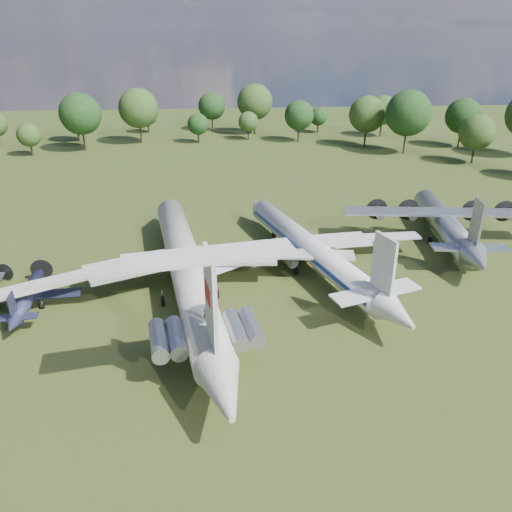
{
  "coord_description": "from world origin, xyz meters",
  "views": [
    {
      "loc": [
        1.92,
        -60.5,
        31.56
      ],
      "look_at": [
        6.25,
        -3.91,
        5.0
      ],
      "focal_mm": 35.0,
      "sensor_mm": 36.0,
      "label": 1
    }
  ],
  "objects_px": {
    "an12_transport": "(444,227)",
    "person_on_il62": "(206,314)",
    "tu104_jet": "(310,253)",
    "il62_airliner": "(187,273)",
    "small_prop_west": "(28,299)"
  },
  "relations": [
    {
      "from": "tu104_jet",
      "to": "person_on_il62",
      "type": "height_order",
      "value": "person_on_il62"
    },
    {
      "from": "il62_airliner",
      "to": "an12_transport",
      "type": "height_order",
      "value": "il62_airliner"
    },
    {
      "from": "il62_airliner",
      "to": "tu104_jet",
      "type": "height_order",
      "value": "il62_airliner"
    },
    {
      "from": "il62_airliner",
      "to": "small_prop_west",
      "type": "xyz_separation_m",
      "value": [
        -19.07,
        -2.25,
        -1.65
      ]
    },
    {
      "from": "il62_airliner",
      "to": "an12_transport",
      "type": "distance_m",
      "value": 42.15
    },
    {
      "from": "tu104_jet",
      "to": "il62_airliner",
      "type": "bearing_deg",
      "value": -178.32
    },
    {
      "from": "il62_airliner",
      "to": "tu104_jet",
      "type": "distance_m",
      "value": 17.96
    },
    {
      "from": "il62_airliner",
      "to": "tu104_jet",
      "type": "bearing_deg",
      "value": 9.92
    },
    {
      "from": "il62_airliner",
      "to": "person_on_il62",
      "type": "bearing_deg",
      "value": -90.0
    },
    {
      "from": "an12_transport",
      "to": "small_prop_west",
      "type": "height_order",
      "value": "an12_transport"
    },
    {
      "from": "small_prop_west",
      "to": "person_on_il62",
      "type": "height_order",
      "value": "person_on_il62"
    },
    {
      "from": "an12_transport",
      "to": "person_on_il62",
      "type": "xyz_separation_m",
      "value": [
        -36.93,
        -29.92,
        4.2
      ]
    },
    {
      "from": "il62_airliner",
      "to": "person_on_il62",
      "type": "xyz_separation_m",
      "value": [
        2.79,
        -15.82,
        3.65
      ]
    },
    {
      "from": "il62_airliner",
      "to": "person_on_il62",
      "type": "distance_m",
      "value": 16.47
    },
    {
      "from": "tu104_jet",
      "to": "an12_transport",
      "type": "xyz_separation_m",
      "value": [
        22.83,
        7.98,
        -0.03
      ]
    }
  ]
}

